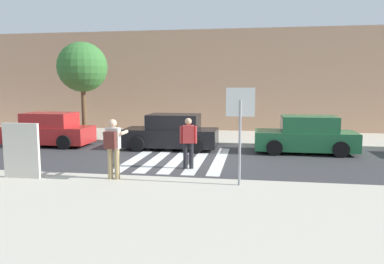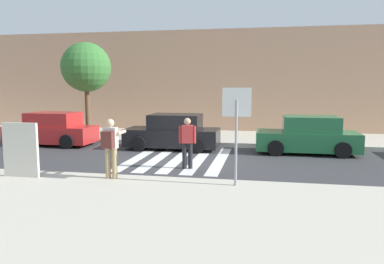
# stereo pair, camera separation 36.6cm
# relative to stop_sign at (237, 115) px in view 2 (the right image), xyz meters

# --- Properties ---
(ground_plane) EXTENTS (120.00, 120.00, 0.00)m
(ground_plane) POSITION_rel_stop_sign_xyz_m (-2.48, 3.77, -2.05)
(ground_plane) COLOR #38383A
(sidewalk_near) EXTENTS (60.00, 6.00, 0.14)m
(sidewalk_near) POSITION_rel_stop_sign_xyz_m (-2.48, -2.43, -1.98)
(sidewalk_near) COLOR beige
(sidewalk_near) RESTS_ON ground
(sidewalk_far) EXTENTS (60.00, 4.80, 0.14)m
(sidewalk_far) POSITION_rel_stop_sign_xyz_m (-2.48, 9.77, -1.98)
(sidewalk_far) COLOR beige
(sidewalk_far) RESTS_ON ground
(building_facade_far) EXTENTS (56.00, 4.00, 6.05)m
(building_facade_far) POSITION_rel_stop_sign_xyz_m (-2.48, 14.17, 0.98)
(building_facade_far) COLOR tan
(building_facade_far) RESTS_ON ground
(crosswalk_stripe_0) EXTENTS (0.44, 5.20, 0.01)m
(crosswalk_stripe_0) POSITION_rel_stop_sign_xyz_m (-4.08, 3.97, -2.04)
(crosswalk_stripe_0) COLOR silver
(crosswalk_stripe_0) RESTS_ON ground
(crosswalk_stripe_1) EXTENTS (0.44, 5.20, 0.01)m
(crosswalk_stripe_1) POSITION_rel_stop_sign_xyz_m (-3.28, 3.97, -2.04)
(crosswalk_stripe_1) COLOR silver
(crosswalk_stripe_1) RESTS_ON ground
(crosswalk_stripe_2) EXTENTS (0.44, 5.20, 0.01)m
(crosswalk_stripe_2) POSITION_rel_stop_sign_xyz_m (-2.48, 3.97, -2.04)
(crosswalk_stripe_2) COLOR silver
(crosswalk_stripe_2) RESTS_ON ground
(crosswalk_stripe_3) EXTENTS (0.44, 5.20, 0.01)m
(crosswalk_stripe_3) POSITION_rel_stop_sign_xyz_m (-1.68, 3.97, -2.04)
(crosswalk_stripe_3) COLOR silver
(crosswalk_stripe_3) RESTS_ON ground
(crosswalk_stripe_4) EXTENTS (0.44, 5.20, 0.01)m
(crosswalk_stripe_4) POSITION_rel_stop_sign_xyz_m (-0.88, 3.97, -2.04)
(crosswalk_stripe_4) COLOR silver
(crosswalk_stripe_4) RESTS_ON ground
(stop_sign) EXTENTS (0.76, 0.08, 2.61)m
(stop_sign) POSITION_rel_stop_sign_xyz_m (0.00, 0.00, 0.00)
(stop_sign) COLOR gray
(stop_sign) RESTS_ON sidewalk_near
(photographer_with_backpack) EXTENTS (0.59, 0.85, 1.72)m
(photographer_with_backpack) POSITION_rel_stop_sign_xyz_m (-3.58, 0.05, -0.88)
(photographer_with_backpack) COLOR tan
(photographer_with_backpack) RESTS_ON sidewalk_near
(pedestrian_crossing) EXTENTS (0.57, 0.30, 1.72)m
(pedestrian_crossing) POSITION_rel_stop_sign_xyz_m (-1.80, 2.35, -1.07)
(pedestrian_crossing) COLOR #232328
(pedestrian_crossing) RESTS_ON ground
(parked_car_red) EXTENTS (4.10, 1.92, 1.55)m
(parked_car_red) POSITION_rel_stop_sign_xyz_m (-9.10, 6.07, -1.32)
(parked_car_red) COLOR red
(parked_car_red) RESTS_ON ground
(parked_car_black) EXTENTS (4.10, 1.92, 1.55)m
(parked_car_black) POSITION_rel_stop_sign_xyz_m (-3.21, 6.07, -1.32)
(parked_car_black) COLOR black
(parked_car_black) RESTS_ON ground
(parked_car_green) EXTENTS (4.10, 1.92, 1.55)m
(parked_car_green) POSITION_rel_stop_sign_xyz_m (2.52, 6.07, -1.32)
(parked_car_green) COLOR #236B3D
(parked_car_green) RESTS_ON ground
(street_tree_west) EXTENTS (2.50, 2.50, 4.84)m
(street_tree_west) POSITION_rel_stop_sign_xyz_m (-8.21, 8.01, 1.66)
(street_tree_west) COLOR brown
(street_tree_west) RESTS_ON sidewalk_far
(advertising_board) EXTENTS (1.10, 0.11, 1.60)m
(advertising_board) POSITION_rel_stop_sign_xyz_m (-6.25, -0.23, -1.11)
(advertising_board) COLOR beige
(advertising_board) RESTS_ON sidewalk_near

